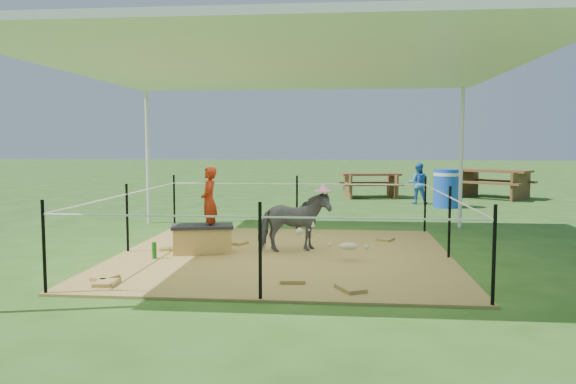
# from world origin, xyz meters

# --- Properties ---
(ground) EXTENTS (90.00, 90.00, 0.00)m
(ground) POSITION_xyz_m (0.00, 0.00, 0.00)
(ground) COLOR #2D5919
(ground) RESTS_ON ground
(hay_patch) EXTENTS (4.60, 4.60, 0.03)m
(hay_patch) POSITION_xyz_m (0.00, 0.00, 0.01)
(hay_patch) COLOR brown
(hay_patch) RESTS_ON ground
(canopy_tent) EXTENTS (6.30, 6.30, 2.90)m
(canopy_tent) POSITION_xyz_m (0.00, 0.00, 2.69)
(canopy_tent) COLOR silver
(canopy_tent) RESTS_ON ground
(rope_fence) EXTENTS (4.54, 4.54, 1.00)m
(rope_fence) POSITION_xyz_m (0.00, -0.00, 0.64)
(rope_fence) COLOR black
(rope_fence) RESTS_ON ground
(straw_bale) EXTENTS (0.87, 0.58, 0.36)m
(straw_bale) POSITION_xyz_m (-1.15, -0.01, 0.21)
(straw_bale) COLOR #B89143
(straw_bale) RESTS_ON hay_patch
(dark_cloth) EXTENTS (0.94, 0.63, 0.04)m
(dark_cloth) POSITION_xyz_m (-1.15, -0.01, 0.41)
(dark_cloth) COLOR black
(dark_cloth) RESTS_ON straw_bale
(woman) EXTENTS (0.31, 0.39, 0.96)m
(woman) POSITION_xyz_m (-1.05, -0.01, 0.87)
(woman) COLOR #A2270F
(woman) RESTS_ON straw_bale
(green_bottle) EXTENTS (0.08, 0.08, 0.22)m
(green_bottle) POSITION_xyz_m (-1.70, -0.46, 0.14)
(green_bottle) COLOR #166619
(green_bottle) RESTS_ON hay_patch
(pony) EXTENTS (1.10, 0.77, 0.85)m
(pony) POSITION_xyz_m (0.12, 0.22, 0.46)
(pony) COLOR #4A4A4F
(pony) RESTS_ON hay_patch
(pink_hat) EXTENTS (0.27, 0.27, 0.12)m
(pink_hat) POSITION_xyz_m (0.12, 0.22, 0.94)
(pink_hat) COLOR pink
(pink_hat) RESTS_ON pony
(foal) EXTENTS (0.79, 0.46, 0.43)m
(foal) POSITION_xyz_m (0.89, -0.34, 0.24)
(foal) COLOR beige
(foal) RESTS_ON hay_patch
(trash_barrel) EXTENTS (0.66, 0.66, 0.94)m
(trash_barrel) POSITION_xyz_m (3.34, 6.31, 0.47)
(trash_barrel) COLOR blue
(trash_barrel) RESTS_ON ground
(picnic_table_near) EXTENTS (1.86, 1.47, 0.70)m
(picnic_table_near) POSITION_xyz_m (1.61, 8.69, 0.35)
(picnic_table_near) COLOR #54311C
(picnic_table_near) RESTS_ON ground
(picnic_table_far) EXTENTS (2.43, 2.31, 0.82)m
(picnic_table_far) POSITION_xyz_m (5.11, 8.81, 0.41)
(picnic_table_far) COLOR brown
(picnic_table_far) RESTS_ON ground
(distant_person) EXTENTS (0.58, 0.48, 1.07)m
(distant_person) POSITION_xyz_m (2.76, 7.08, 0.53)
(distant_person) COLOR #3778CE
(distant_person) RESTS_ON ground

